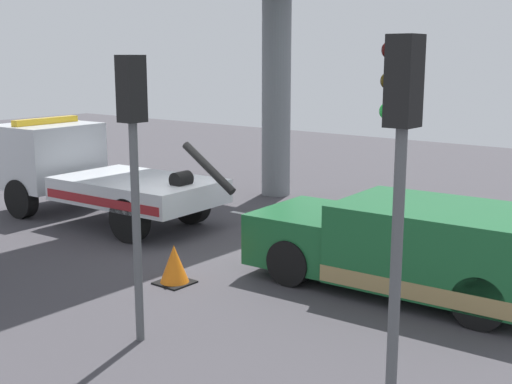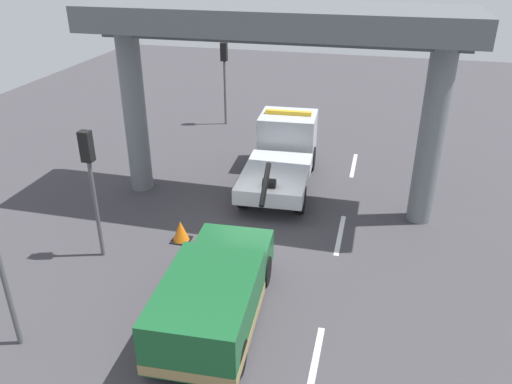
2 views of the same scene
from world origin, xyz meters
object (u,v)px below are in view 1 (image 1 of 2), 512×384
(tow_truck_white, at_px, (84,170))
(traffic_light_near, at_px, (399,152))
(traffic_light_far, at_px, (132,136))
(traffic_cone_orange, at_px, (174,265))
(towed_van_green, at_px, (410,248))

(tow_truck_white, distance_m, traffic_light_near, 11.85)
(traffic_light_near, relative_size, traffic_light_far, 1.05)
(traffic_light_far, bearing_deg, traffic_cone_orange, -56.54)
(traffic_light_far, bearing_deg, tow_truck_white, -32.05)
(tow_truck_white, bearing_deg, traffic_cone_orange, 157.81)
(towed_van_green, bearing_deg, tow_truck_white, 0.30)
(tow_truck_white, bearing_deg, towed_van_green, -179.70)
(traffic_light_near, height_order, traffic_light_far, traffic_light_near)
(tow_truck_white, height_order, towed_van_green, tow_truck_white)
(tow_truck_white, relative_size, towed_van_green, 1.38)
(traffic_cone_orange, bearing_deg, traffic_light_near, 159.03)
(towed_van_green, xyz_separation_m, traffic_light_near, (-1.87, 4.35, 2.32))
(towed_van_green, height_order, traffic_light_far, traffic_light_far)
(tow_truck_white, relative_size, traffic_light_near, 1.72)
(towed_van_green, height_order, traffic_light_near, traffic_light_near)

